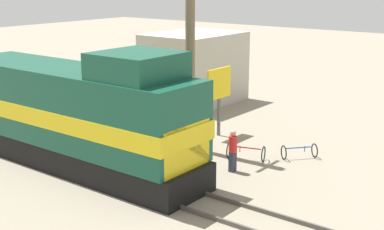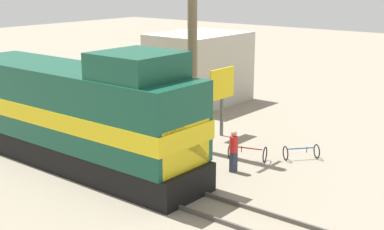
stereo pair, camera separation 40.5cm
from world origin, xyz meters
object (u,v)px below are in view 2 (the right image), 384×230
Objects in this scene: person_bystander at (234,149)px; utility_pole at (192,32)px; locomotive at (79,115)px; bicycle at (247,152)px; bicycle_spare at (301,152)px; vendor_umbrella at (169,104)px; billboard_sign at (222,87)px.

utility_pole is at bearing 68.08° from person_bystander.
utility_pole is (4.63, -2.19, 3.11)m from locomotive.
bicycle is 2.32m from bicycle_spare.
locomotive is 9.49m from bicycle_spare.
vendor_umbrella is 1.42× the size of person_bystander.
bicycle is (1.54, 0.34, -0.59)m from person_bystander.
bicycle is at bearing -90.85° from vendor_umbrella.
billboard_sign is (2.51, 0.18, -2.87)m from utility_pole.
utility_pole is at bearing -25.33° from locomotive.
person_bystander is at bearing 106.17° from bicycle_spare.
vendor_umbrella is (0.34, 1.72, -3.50)m from utility_pole.
person_bystander is (-1.26, -3.13, -4.35)m from utility_pole.
locomotive reaches higher than vendor_umbrella.
utility_pole is at bearing -101.70° from bicycle.
utility_pole is 3.81m from billboard_sign.
billboard_sign is 4.26m from bicycle.
utility_pole is 3.13× the size of billboard_sign.
utility_pole is at bearing 62.50° from bicycle_spare.
person_bystander is (3.37, -5.32, -1.24)m from locomotive.
billboard_sign reaches higher than bicycle_spare.
bicycle_spare is at bearing -76.85° from vendor_umbrella.
vendor_umbrella is (4.97, -0.47, -0.39)m from locomotive.
vendor_umbrella is at bearing 53.95° from bicycle_spare.
bicycle_spare is (6.43, -6.73, -1.86)m from locomotive.
billboard_sign is at bearing -35.33° from vendor_umbrella.
locomotive reaches higher than person_bystander.
bicycle is at bearing 12.34° from person_bystander.
utility_pole reaches higher than vendor_umbrella.
billboard_sign is at bearing 41.31° from person_bystander.
person_bystander is 1.14× the size of bicycle_spare.
bicycle is at bearing -45.47° from locomotive.
locomotive is 7.23m from bicycle.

